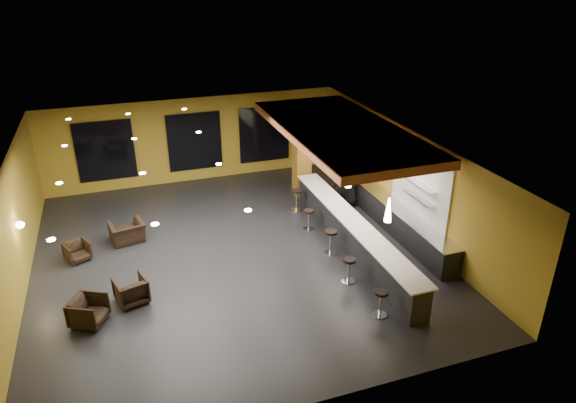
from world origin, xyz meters
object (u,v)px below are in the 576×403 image
object	(u,v)px
staff_b	(342,186)
bar_stool_1	(349,267)
staff_c	(350,184)
bar_stool_2	(331,239)
pendant_1	(349,176)
staff_a	(340,188)
armchair_b	(131,290)
bar_stool_4	(297,198)
pendant_2	(318,151)
bar_counter	(352,236)
pendant_0	(388,210)
armchair_d	(127,232)
armchair_a	(88,311)
bar_stool_3	(309,217)
column	(302,153)
prep_counter	(399,221)
armchair_c	(77,251)
bar_stool_0	(381,300)

from	to	relation	value
staff_b	bar_stool_1	size ratio (longest dim) A/B	2.09
staff_c	bar_stool_2	xyz separation A→B (m)	(-2.10, -3.02, -0.38)
pendant_1	staff_c	size ratio (longest dim) A/B	0.39
staff_a	armchair_b	xyz separation A→B (m)	(-7.65, -3.28, -0.57)
staff_b	bar_stool_4	bearing A→B (deg)	-175.90
bar_stool_1	armchair_b	bearing A→B (deg)	169.94
pendant_2	bar_counter	bearing A→B (deg)	-90.00
pendant_0	armchair_d	distance (m)	8.60
bar_stool_2	armchair_a	bearing A→B (deg)	-170.98
bar_stool_3	bar_stool_4	bearing A→B (deg)	85.96
bar_counter	column	bearing A→B (deg)	90.00
pendant_2	armchair_d	world-z (taller)	pendant_2
pendant_2	bar_stool_4	distance (m)	1.97
staff_b	bar_stool_4	distance (m)	1.78
column	pendant_1	bearing A→B (deg)	-90.00
pendant_0	bar_stool_3	xyz separation A→B (m)	(-0.81, 3.75, -1.88)
armchair_a	bar_stool_1	size ratio (longest dim) A/B	1.07
prep_counter	armchair_b	xyz separation A→B (m)	(-8.86, -1.07, -0.06)
prep_counter	column	world-z (taller)	column
pendant_2	armchair_d	xyz separation A→B (m)	(-6.76, -0.07, -2.00)
pendant_2	bar_stool_2	distance (m)	3.59
armchair_c	bar_stool_4	world-z (taller)	bar_stool_4
pendant_1	column	bearing A→B (deg)	90.00
staff_c	bar_stool_1	distance (m)	5.17
bar_counter	pendant_1	xyz separation A→B (m)	(0.00, 0.50, 1.85)
staff_a	armchair_c	world-z (taller)	staff_a
armchair_d	bar_stool_0	world-z (taller)	bar_stool_0
staff_c	bar_stool_1	xyz separation A→B (m)	(-2.24, -4.64, -0.42)
column	pendant_1	xyz separation A→B (m)	(0.00, -4.10, 0.60)
bar_stool_0	bar_stool_2	xyz separation A→B (m)	(0.03, 3.31, 0.04)
staff_b	bar_stool_4	world-z (taller)	staff_b
armchair_a	armchair_d	size ratio (longest dim) A/B	0.77
armchair_c	bar_stool_0	distance (m)	9.33
pendant_1	bar_stool_2	bearing A→B (deg)	-146.00
prep_counter	bar_stool_0	distance (m)	4.72
bar_stool_3	armchair_a	bearing A→B (deg)	-157.94
bar_stool_3	bar_stool_4	size ratio (longest dim) A/B	0.88
pendant_2	armchair_b	world-z (taller)	pendant_2
staff_c	armchair_b	size ratio (longest dim) A/B	2.24
pendant_1	bar_stool_1	xyz separation A→B (m)	(-0.89, -2.13, -1.86)
staff_c	bar_stool_2	size ratio (longest dim) A/B	2.21
staff_a	bar_stool_2	size ratio (longest dim) A/B	2.28
pendant_0	staff_b	xyz separation A→B (m)	(1.05, 5.09, -1.55)
armchair_d	staff_a	bearing A→B (deg)	167.20
armchair_b	armchair_d	size ratio (longest dim) A/B	0.76
pendant_1	armchair_c	world-z (taller)	pendant_1
prep_counter	bar_stool_0	world-z (taller)	prep_counter
bar_stool_0	armchair_a	bearing A→B (deg)	163.20
armchair_a	bar_stool_0	size ratio (longest dim) A/B	1.09
prep_counter	pendant_2	distance (m)	3.73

